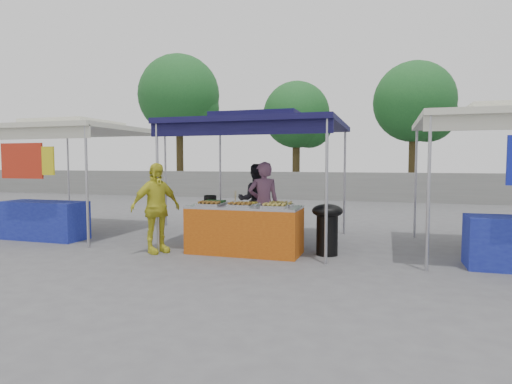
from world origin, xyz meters
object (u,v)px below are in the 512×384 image
(customer_person, at_px, (156,208))
(vendor_woman, at_px, (264,204))
(wok_burner, at_px, (327,225))
(helper_man, at_px, (255,200))
(vendor_table, at_px, (244,230))
(cooking_pot, at_px, (210,199))

(customer_person, bearing_deg, vendor_woman, -21.30)
(vendor_woman, bearing_deg, wok_burner, 135.28)
(vendor_woman, bearing_deg, helper_man, -86.58)
(vendor_table, bearing_deg, customer_person, -164.66)
(vendor_table, relative_size, cooking_pot, 8.34)
(vendor_woman, relative_size, helper_man, 1.03)
(wok_burner, bearing_deg, helper_man, 153.60)
(vendor_woman, height_order, customer_person, vendor_woman)
(customer_person, bearing_deg, vendor_table, -42.91)
(cooking_pot, distance_m, vendor_woman, 1.04)
(vendor_table, relative_size, helper_man, 1.26)
(vendor_table, bearing_deg, vendor_woman, 81.87)
(cooking_pot, xyz_separation_m, wok_burner, (2.25, -0.09, -0.38))
(cooking_pot, xyz_separation_m, vendor_woman, (0.93, 0.44, -0.10))
(vendor_table, xyz_separation_m, vendor_woman, (0.12, 0.82, 0.39))
(cooking_pot, distance_m, wok_burner, 2.28)
(vendor_table, xyz_separation_m, customer_person, (-1.53, -0.42, 0.38))
(vendor_table, relative_size, wok_burner, 2.21)
(cooking_pot, bearing_deg, wok_burner, -2.34)
(vendor_table, height_order, cooking_pot, cooking_pot)
(vendor_woman, relative_size, customer_person, 1.01)
(vendor_table, xyz_separation_m, cooking_pot, (-0.82, 0.37, 0.49))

